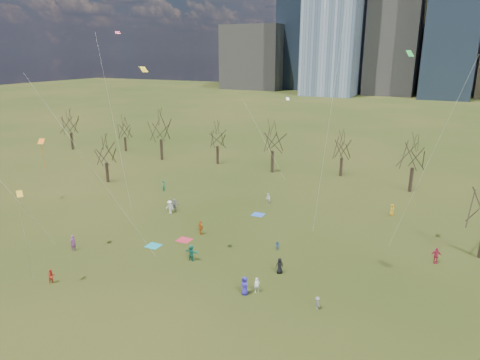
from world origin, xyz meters
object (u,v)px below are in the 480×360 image
at_px(blanket_navy, 258,215).
at_px(person_1, 257,285).
at_px(person_0, 245,286).
at_px(blanket_crimson, 184,240).
at_px(person_2, 52,276).
at_px(person_4, 201,228).
at_px(blanket_teal, 153,246).

bearing_deg(blanket_navy, person_1, -66.75).
bearing_deg(person_0, blanket_crimson, 169.73).
distance_m(blanket_navy, person_2, 27.36).
height_order(blanket_crimson, person_1, person_1).
bearing_deg(person_4, blanket_teal, 85.77).
bearing_deg(person_1, person_0, -176.51).
distance_m(blanket_teal, person_4, 6.18).
bearing_deg(blanket_crimson, person_0, -33.34).
distance_m(person_1, person_4, 14.54).
bearing_deg(blanket_crimson, person_4, 68.55).
relative_size(person_0, person_2, 1.23).
xyz_separation_m(blanket_teal, person_1, (14.67, -3.82, 0.71)).
height_order(person_0, person_4, person_0).
bearing_deg(person_4, person_2, 94.48).
xyz_separation_m(blanket_crimson, person_4, (0.90, 2.30, 0.88)).
distance_m(person_0, person_2, 18.64).
relative_size(person_0, person_4, 1.01).
distance_m(person_0, person_4, 14.44).
bearing_deg(person_1, person_4, 100.72).
relative_size(blanket_teal, blanket_navy, 1.00).
height_order(blanket_navy, person_1, person_1).
xyz_separation_m(person_0, person_2, (-17.55, -6.28, -0.17)).
height_order(person_2, person_4, person_4).
distance_m(person_2, person_4, 17.57).
distance_m(blanket_teal, blanket_crimson, 3.71).
distance_m(blanket_navy, person_1, 19.68).
distance_m(blanket_teal, person_2, 11.59).
bearing_deg(blanket_crimson, blanket_teal, -129.22).
relative_size(person_1, person_2, 0.99).
relative_size(blanket_crimson, person_2, 1.09).
xyz_separation_m(blanket_teal, blanket_navy, (6.91, 14.24, 0.00)).
xyz_separation_m(person_2, person_4, (6.99, 16.12, 0.16)).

